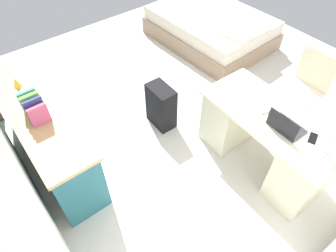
{
  "coord_description": "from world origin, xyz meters",
  "views": [
    {
      "loc": [
        -2.11,
        2.08,
        2.77
      ],
      "look_at": [
        -0.55,
        0.86,
        0.6
      ],
      "focal_mm": 31.66,
      "sensor_mm": 36.0,
      "label": 1
    }
  ],
  "objects_px": {
    "suitcase_black": "(161,106)",
    "cell_phone_near_laptop": "(313,138)",
    "bed": "(211,28)",
    "desk_lamp": "(332,131)",
    "desk": "(265,140)",
    "laptop": "(285,126)",
    "computer_mouse": "(265,111)",
    "figurine_small": "(16,83)",
    "credenza": "(47,136)",
    "office_chair": "(301,94)"
  },
  "relations": [
    {
      "from": "computer_mouse",
      "to": "cell_phone_near_laptop",
      "type": "height_order",
      "value": "computer_mouse"
    },
    {
      "from": "bed",
      "to": "desk_lamp",
      "type": "height_order",
      "value": "desk_lamp"
    },
    {
      "from": "desk_lamp",
      "to": "desk",
      "type": "bearing_deg",
      "value": -1.47
    },
    {
      "from": "suitcase_black",
      "to": "figurine_small",
      "type": "bearing_deg",
      "value": 61.86
    },
    {
      "from": "suitcase_black",
      "to": "desk",
      "type": "bearing_deg",
      "value": -155.94
    },
    {
      "from": "suitcase_black",
      "to": "computer_mouse",
      "type": "distance_m",
      "value": 1.25
    },
    {
      "from": "cell_phone_near_laptop",
      "to": "figurine_small",
      "type": "height_order",
      "value": "figurine_small"
    },
    {
      "from": "laptop",
      "to": "desk_lamp",
      "type": "bearing_deg",
      "value": -171.26
    },
    {
      "from": "cell_phone_near_laptop",
      "to": "office_chair",
      "type": "bearing_deg",
      "value": -75.74
    },
    {
      "from": "desk_lamp",
      "to": "credenza",
      "type": "bearing_deg",
      "value": 42.28
    },
    {
      "from": "cell_phone_near_laptop",
      "to": "figurine_small",
      "type": "relative_size",
      "value": 1.24
    },
    {
      "from": "suitcase_black",
      "to": "figurine_small",
      "type": "relative_size",
      "value": 5.13
    },
    {
      "from": "laptop",
      "to": "suitcase_black",
      "type": "bearing_deg",
      "value": 17.95
    },
    {
      "from": "credenza",
      "to": "cell_phone_near_laptop",
      "type": "relative_size",
      "value": 13.24
    },
    {
      "from": "laptop",
      "to": "figurine_small",
      "type": "height_order",
      "value": "laptop"
    },
    {
      "from": "laptop",
      "to": "computer_mouse",
      "type": "bearing_deg",
      "value": -10.38
    },
    {
      "from": "suitcase_black",
      "to": "cell_phone_near_laptop",
      "type": "height_order",
      "value": "cell_phone_near_laptop"
    },
    {
      "from": "laptop",
      "to": "desk",
      "type": "bearing_deg",
      "value": -22.53
    },
    {
      "from": "credenza",
      "to": "suitcase_black",
      "type": "distance_m",
      "value": 1.33
    },
    {
      "from": "suitcase_black",
      "to": "office_chair",
      "type": "bearing_deg",
      "value": -124.37
    },
    {
      "from": "desk",
      "to": "desk_lamp",
      "type": "xyz_separation_m",
      "value": [
        -0.51,
        0.01,
        0.6
      ]
    },
    {
      "from": "laptop",
      "to": "cell_phone_near_laptop",
      "type": "relative_size",
      "value": 2.32
    },
    {
      "from": "desk",
      "to": "desk_lamp",
      "type": "bearing_deg",
      "value": 178.53
    },
    {
      "from": "bed",
      "to": "computer_mouse",
      "type": "xyz_separation_m",
      "value": [
        -2.08,
        1.33,
        0.5
      ]
    },
    {
      "from": "cell_phone_near_laptop",
      "to": "desk_lamp",
      "type": "distance_m",
      "value": 0.29
    },
    {
      "from": "laptop",
      "to": "figurine_small",
      "type": "xyz_separation_m",
      "value": [
        2.05,
        1.73,
        0.06
      ]
    },
    {
      "from": "desk",
      "to": "bed",
      "type": "xyz_separation_m",
      "value": [
        2.18,
        -1.31,
        -0.14
      ]
    },
    {
      "from": "cell_phone_near_laptop",
      "to": "desk_lamp",
      "type": "relative_size",
      "value": 0.39
    },
    {
      "from": "suitcase_black",
      "to": "cell_phone_near_laptop",
      "type": "bearing_deg",
      "value": -159.4
    },
    {
      "from": "cell_phone_near_laptop",
      "to": "computer_mouse",
      "type": "bearing_deg",
      "value": -12.2
    },
    {
      "from": "desk",
      "to": "computer_mouse",
      "type": "relative_size",
      "value": 14.55
    },
    {
      "from": "cell_phone_near_laptop",
      "to": "desk",
      "type": "bearing_deg",
      "value": -12.73
    },
    {
      "from": "desk_lamp",
      "to": "figurine_small",
      "type": "distance_m",
      "value": 2.99
    },
    {
      "from": "bed",
      "to": "figurine_small",
      "type": "bearing_deg",
      "value": 95.48
    },
    {
      "from": "suitcase_black",
      "to": "cell_phone_near_laptop",
      "type": "xyz_separation_m",
      "value": [
        -1.55,
        -0.55,
        0.45
      ]
    },
    {
      "from": "credenza",
      "to": "office_chair",
      "type": "bearing_deg",
      "value": -115.25
    },
    {
      "from": "credenza",
      "to": "desk_lamp",
      "type": "bearing_deg",
      "value": -137.72
    },
    {
      "from": "desk_lamp",
      "to": "cell_phone_near_laptop",
      "type": "bearing_deg",
      "value": -30.49
    },
    {
      "from": "bed",
      "to": "figurine_small",
      "type": "height_order",
      "value": "figurine_small"
    },
    {
      "from": "desk",
      "to": "figurine_small",
      "type": "height_order",
      "value": "figurine_small"
    },
    {
      "from": "figurine_small",
      "to": "credenza",
      "type": "bearing_deg",
      "value": -179.8
    },
    {
      "from": "office_chair",
      "to": "computer_mouse",
      "type": "bearing_deg",
      "value": 95.93
    },
    {
      "from": "bed",
      "to": "figurine_small",
      "type": "xyz_separation_m",
      "value": [
        -0.3,
        3.11,
        0.59
      ]
    },
    {
      "from": "desk",
      "to": "bed",
      "type": "relative_size",
      "value": 0.74
    },
    {
      "from": "office_chair",
      "to": "computer_mouse",
      "type": "distance_m",
      "value": 0.95
    },
    {
      "from": "desk_lamp",
      "to": "figurine_small",
      "type": "xyz_separation_m",
      "value": [
        2.39,
        1.78,
        -0.15
      ]
    },
    {
      "from": "suitcase_black",
      "to": "figurine_small",
      "type": "height_order",
      "value": "figurine_small"
    },
    {
      "from": "desk",
      "to": "bed",
      "type": "height_order",
      "value": "desk"
    },
    {
      "from": "office_chair",
      "to": "bed",
      "type": "xyz_separation_m",
      "value": [
        1.99,
        -0.44,
        -0.18
      ]
    },
    {
      "from": "suitcase_black",
      "to": "computer_mouse",
      "type": "xyz_separation_m",
      "value": [
        -1.06,
        -0.48,
        0.46
      ]
    }
  ]
}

